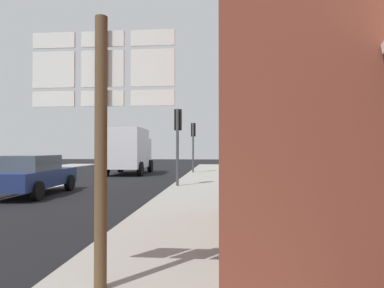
{
  "coord_description": "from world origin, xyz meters",
  "views": [
    {
      "loc": [
        7.36,
        -3.69,
        1.71
      ],
      "look_at": [
        6.16,
        10.32,
        1.91
      ],
      "focal_mm": 31.18,
      "sensor_mm": 36.0,
      "label": 1
    }
  ],
  "objects": [
    {
      "name": "ground_plane",
      "position": [
        0.0,
        10.0,
        0.0
      ],
      "size": [
        80.0,
        80.0,
        0.0
      ],
      "primitive_type": "plane",
      "color": "black"
    },
    {
      "name": "traffic_light_near_right",
      "position": [
        5.54,
        10.51,
        2.52
      ],
      "size": [
        0.3,
        0.49,
        3.4
      ],
      "color": "#47474C",
      "rests_on": "ground"
    },
    {
      "name": "traffic_light_far_right",
      "position": [
        5.54,
        18.62,
        2.55
      ],
      "size": [
        0.3,
        0.49,
        3.44
      ],
      "color": "#47474C",
      "rests_on": "ground"
    },
    {
      "name": "route_sign_post",
      "position": [
        6.02,
        -0.03,
        2.0
      ],
      "size": [
        1.66,
        0.14,
        3.2
      ],
      "color": "brown",
      "rests_on": "ground"
    },
    {
      "name": "sidewalk_right",
      "position": [
        6.71,
        8.0,
        0.07
      ],
      "size": [
        2.95,
        44.0,
        0.14
      ],
      "primitive_type": "cube",
      "color": "gray",
      "rests_on": "ground"
    },
    {
      "name": "delivery_truck",
      "position": [
        1.21,
        18.27,
        1.65
      ],
      "size": [
        2.59,
        5.05,
        3.05
      ],
      "color": "silver",
      "rests_on": "ground"
    },
    {
      "name": "sedan_far",
      "position": [
        0.42,
        8.01,
        0.76
      ],
      "size": [
        2.16,
        4.29,
        1.47
      ],
      "color": "navy",
      "rests_on": "ground"
    }
  ]
}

